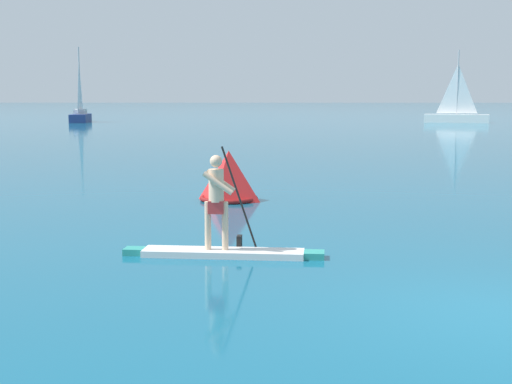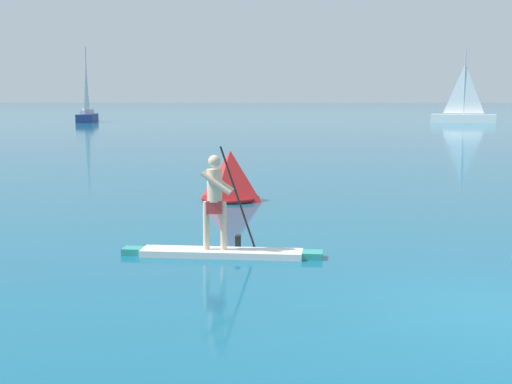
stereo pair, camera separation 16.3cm
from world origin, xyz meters
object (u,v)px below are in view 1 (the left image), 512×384
at_px(race_marker_buoy, 229,178).
at_px(sailboat_right_horizon, 457,115).
at_px(paddleboarder_mid_center, 222,235).
at_px(sailboat_left_horizon, 80,113).

height_order(race_marker_buoy, sailboat_right_horizon, sailboat_right_horizon).
xyz_separation_m(paddleboarder_mid_center, sailboat_right_horizon, (18.50, 59.47, 0.41)).
bearing_deg(paddleboarder_mid_center, sailboat_left_horizon, 110.89).
bearing_deg(race_marker_buoy, paddleboarder_mid_center, -87.50).
relative_size(sailboat_left_horizon, sailboat_right_horizon, 1.05).
xyz_separation_m(paddleboarder_mid_center, race_marker_buoy, (-0.29, 6.67, 0.22)).
relative_size(paddleboarder_mid_center, sailboat_left_horizon, 0.48).
bearing_deg(race_marker_buoy, sailboat_left_horizon, 108.48).
bearing_deg(paddleboarder_mid_center, race_marker_buoy, 96.59).
distance_m(paddleboarder_mid_center, sailboat_right_horizon, 62.29).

